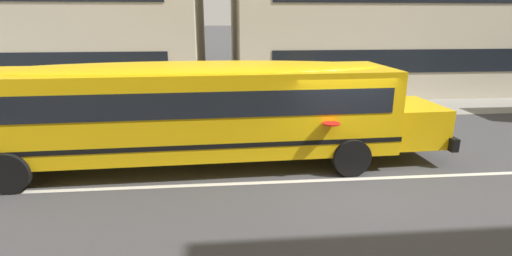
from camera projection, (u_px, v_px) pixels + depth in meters
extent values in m
plane|color=#424244|center=(345.00, 180.00, 9.50)|extent=(400.00, 400.00, 0.00)
cube|color=gray|center=(291.00, 110.00, 16.67)|extent=(120.00, 3.00, 0.01)
cube|color=silver|center=(345.00, 179.00, 9.50)|extent=(110.00, 0.16, 0.01)
cube|color=yellow|center=(189.00, 110.00, 10.01)|extent=(10.83, 2.77, 2.15)
cube|color=yellow|center=(406.00, 122.00, 10.89)|extent=(1.63, 2.10, 1.08)
cube|color=black|center=(430.00, 133.00, 11.08)|extent=(0.27, 2.45, 0.35)
cube|color=black|center=(188.00, 95.00, 9.90)|extent=(10.18, 2.79, 0.63)
cube|color=black|center=(190.00, 133.00, 10.19)|extent=(10.85, 2.80, 0.12)
ellipsoid|color=yellow|center=(187.00, 69.00, 9.71)|extent=(10.39, 2.57, 0.35)
cylinder|color=red|center=(331.00, 124.00, 9.12)|extent=(0.44, 0.44, 0.03)
cylinder|color=black|center=(323.00, 130.00, 11.96)|extent=(0.99, 0.30, 0.98)
cylinder|color=black|center=(351.00, 157.00, 9.63)|extent=(0.99, 0.30, 0.98)
cylinder|color=black|center=(51.00, 140.00, 10.99)|extent=(0.99, 0.30, 0.98)
cylinder|color=black|center=(9.00, 173.00, 8.66)|extent=(0.99, 0.30, 0.98)
cube|color=black|center=(15.00, 65.00, 16.48)|extent=(13.18, 0.04, 1.10)
cube|color=black|center=(431.00, 61.00, 18.18)|extent=(15.48, 0.04, 1.10)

